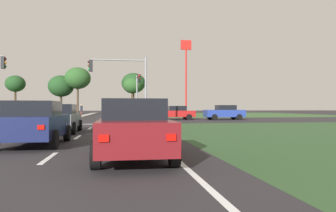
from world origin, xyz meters
The scene contains 28 objects.
ground_plane centered at (0.00, 30.00, 0.00)m, with size 200.00×200.00×0.00m, color #282628.
grass_verge_far_right centered at (25.50, 54.50, 0.00)m, with size 35.00×35.00×0.01m, color #385B2D.
median_island_far centered at (0.00, 55.00, 0.07)m, with size 1.20×36.00×0.14m, color #ADA89E.
lane_dash_near centered at (3.50, 5.76, 0.01)m, with size 0.14×2.00×0.01m, color silver.
lane_dash_second centered at (3.50, 11.76, 0.01)m, with size 0.14×2.00×0.01m, color silver.
lane_dash_third centered at (3.50, 17.76, 0.01)m, with size 0.14×2.00×0.01m, color silver.
lane_dash_fourth centered at (3.50, 23.76, 0.01)m, with size 0.14×2.00×0.01m, color silver.
edge_line_right centered at (6.85, 12.00, 0.01)m, with size 0.14×24.00×0.01m, color silver.
stop_bar_near centered at (3.80, 23.00, 0.01)m, with size 6.40×0.50×0.01m, color silver.
crosswalk_bar_third centered at (-4.10, 24.80, 0.01)m, with size 0.70×2.80×0.01m, color silver.
crosswalk_bar_fourth centered at (-2.95, 24.80, 0.01)m, with size 0.70×2.80×0.01m, color silver.
crosswalk_bar_fifth centered at (-1.80, 24.80, 0.01)m, with size 0.70×2.80×0.01m, color silver.
crosswalk_bar_sixth centered at (-0.65, 24.80, 0.01)m, with size 0.70×2.80×0.01m, color silver.
car_maroon_near centered at (5.73, 5.42, 0.80)m, with size 1.97×4.60×1.58m.
car_navy_second centered at (2.37, 8.82, 0.81)m, with size 2.05×4.18×1.59m.
car_teal_third centered at (5.56, 14.50, 0.76)m, with size 2.05×4.27×1.49m.
car_grey_fourth centered at (2.23, 14.55, 0.78)m, with size 1.95×4.26×1.53m.
car_red_fifth centered at (11.56, 31.04, 0.78)m, with size 4.17×2.03×1.52m.
car_blue_sixth centered at (16.79, 29.98, 0.82)m, with size 4.34×1.97×1.61m.
traffic_signal_far_right centered at (7.60, 34.78, 3.72)m, with size 0.32×4.91×5.36m.
traffic_signal_near_right centered at (5.83, 23.40, 3.84)m, with size 4.87×0.32×5.56m.
pedestrian_at_median centered at (0.28, 41.22, 1.13)m, with size 0.34×0.34×1.64m.
fastfood_pole_sign centered at (16.54, 48.78, 9.16)m, with size 1.80×0.40×12.68m.
treeline_second centered at (-14.18, 60.70, 5.83)m, with size 3.67×3.67×7.46m.
treeline_third centered at (-5.85, 61.07, 5.51)m, with size 4.93×4.93×7.64m.
treeline_fourth centered at (-2.53, 59.81, 6.99)m, with size 4.93×4.93×9.12m.
treeline_fifth centered at (8.38, 63.18, 6.44)m, with size 4.98×4.98×8.58m.
treeline_sixth centered at (8.09, 61.93, 5.82)m, with size 3.88×3.88×7.54m.
Camera 1 is at (5.36, -3.07, 1.36)m, focal length 33.66 mm.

